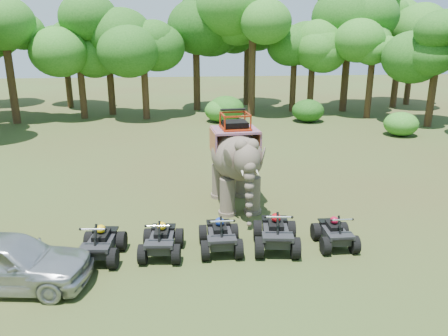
{
  "coord_description": "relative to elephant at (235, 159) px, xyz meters",
  "views": [
    {
      "loc": [
        -1.51,
        -13.71,
        6.58
      ],
      "look_at": [
        0.0,
        1.2,
        1.9
      ],
      "focal_mm": 35.0,
      "sensor_mm": 36.0,
      "label": 1
    }
  ],
  "objects": [
    {
      "name": "parked_car",
      "position": [
        -6.78,
        -5.21,
        -1.12
      ],
      "size": [
        4.61,
        2.36,
        1.5
      ],
      "primitive_type": "imported",
      "rotation": [
        0.0,
        0.0,
        1.43
      ],
      "color": "#B6B7BD",
      "rests_on": "ground"
    },
    {
      "name": "ground",
      "position": [
        -0.56,
        -2.37,
        -1.87
      ],
      "size": [
        110.0,
        110.0,
        0.0
      ],
      "primitive_type": "plane",
      "color": "#47381E",
      "rests_on": "ground"
    },
    {
      "name": "atv_1",
      "position": [
        -2.76,
        -3.85,
        -1.24
      ],
      "size": [
        1.38,
        1.79,
        1.25
      ],
      "primitive_type": null,
      "rotation": [
        0.0,
        0.0,
        -0.09
      ],
      "color": "black",
      "rests_on": "ground"
    },
    {
      "name": "tree_28",
      "position": [
        -4.73,
        18.56,
        1.99
      ],
      "size": [
        5.41,
        5.41,
        7.73
      ],
      "primitive_type": null,
      "color": "#195114",
      "rests_on": "ground"
    },
    {
      "name": "tree_2",
      "position": [
        9.03,
        20.36,
        1.92
      ],
      "size": [
        5.31,
        5.31,
        7.58
      ],
      "primitive_type": null,
      "color": "#195114",
      "rests_on": "ground"
    },
    {
      "name": "atv_2",
      "position": [
        -0.94,
        -3.75,
        -1.23
      ],
      "size": [
        1.26,
        1.73,
        1.28
      ],
      "primitive_type": null,
      "rotation": [
        0.0,
        0.0,
        0.0
      ],
      "color": "black",
      "rests_on": "ground"
    },
    {
      "name": "atv_3",
      "position": [
        0.82,
        -3.81,
        -1.18
      ],
      "size": [
        1.59,
        2.03,
        1.38
      ],
      "primitive_type": null,
      "rotation": [
        0.0,
        0.0,
        -0.13
      ],
      "color": "black",
      "rests_on": "ground"
    },
    {
      "name": "atv_4",
      "position": [
        2.73,
        -3.83,
        -1.29
      ],
      "size": [
        1.16,
        1.58,
        1.17
      ],
      "primitive_type": null,
      "rotation": [
        0.0,
        0.0,
        -0.01
      ],
      "color": "black",
      "rests_on": "ground"
    },
    {
      "name": "tree_38",
      "position": [
        7.6,
        20.8,
        1.64
      ],
      "size": [
        4.91,
        4.91,
        7.01
      ],
      "primitive_type": null,
      "color": "#195114",
      "rests_on": "ground"
    },
    {
      "name": "tree_0",
      "position": [
        -0.56,
        22.42,
        3.02
      ],
      "size": [
        6.85,
        6.85,
        9.79
      ],
      "primitive_type": null,
      "color": "#195114",
      "rests_on": "ground"
    },
    {
      "name": "tree_29",
      "position": [
        -7.67,
        20.85,
        2.45
      ],
      "size": [
        6.05,
        6.05,
        8.64
      ],
      "primitive_type": null,
      "color": "#195114",
      "rests_on": "ground"
    },
    {
      "name": "tree_1",
      "position": [
        3.78,
        19.35,
        2.92
      ],
      "size": [
        6.71,
        6.71,
        9.58
      ],
      "primitive_type": null,
      "color": "#195114",
      "rests_on": "ground"
    },
    {
      "name": "tree_4",
      "position": [
        15.88,
        13.59,
        1.82
      ],
      "size": [
        5.17,
        5.17,
        7.38
      ],
      "primitive_type": null,
      "color": "#195114",
      "rests_on": "ground"
    },
    {
      "name": "tree_26",
      "position": [
        -14.34,
        17.75,
        2.53
      ],
      "size": [
        6.16,
        6.16,
        8.79
      ],
      "primitive_type": null,
      "color": "#195114",
      "rests_on": "ground"
    },
    {
      "name": "tree_36",
      "position": [
        19.32,
        23.36,
        2.14
      ],
      "size": [
        5.62,
        5.62,
        8.03
      ],
      "primitive_type": null,
      "color": "#195114",
      "rests_on": "ground"
    },
    {
      "name": "tree_3",
      "position": [
        12.82,
        17.23,
        1.51
      ],
      "size": [
        4.73,
        4.73,
        6.76
      ],
      "primitive_type": null,
      "color": "#195114",
      "rests_on": "ground"
    },
    {
      "name": "atv_0",
      "position": [
        -4.58,
        -3.91,
        -1.24
      ],
      "size": [
        1.42,
        1.83,
        1.27
      ],
      "primitive_type": null,
      "rotation": [
        0.0,
        0.0,
        -0.1
      ],
      "color": "black",
      "rests_on": "ground"
    },
    {
      "name": "elephant",
      "position": [
        0.0,
        0.0,
        0.0
      ],
      "size": [
        2.31,
        4.6,
        3.74
      ],
      "primitive_type": null,
      "rotation": [
        0.0,
        0.0,
        0.08
      ],
      "color": "brown",
      "rests_on": "ground"
    },
    {
      "name": "tree_35",
      "position": [
        17.34,
        21.99,
        2.52
      ],
      "size": [
        6.15,
        6.15,
        8.78
      ],
      "primitive_type": null,
      "color": "#195114",
      "rests_on": "ground"
    },
    {
      "name": "tree_37",
      "position": [
        12.04,
        20.51,
        3.28
      ],
      "size": [
        7.21,
        7.21,
        10.3
      ],
      "primitive_type": null,
      "color": "#195114",
      "rests_on": "ground"
    },
    {
      "name": "tree_27",
      "position": [
        -9.67,
        19.32,
        1.84
      ],
      "size": [
        5.2,
        5.2,
        7.43
      ],
      "primitive_type": null,
      "color": "#195114",
      "rests_on": "ground"
    },
    {
      "name": "tree_30",
      "position": [
        4.18,
        24.77,
        2.04
      ],
      "size": [
        5.47,
        5.47,
        7.81
      ],
      "primitive_type": null,
      "color": "#195114",
      "rests_on": "ground"
    },
    {
      "name": "tree_34",
      "position": [
        -12.0,
        24.82,
        1.95
      ],
      "size": [
        5.35,
        5.35,
        7.64
      ],
      "primitive_type": null,
      "color": "#195114",
      "rests_on": "ground"
    }
  ]
}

